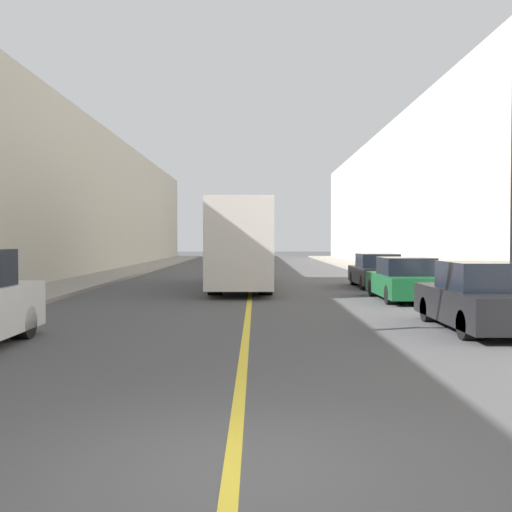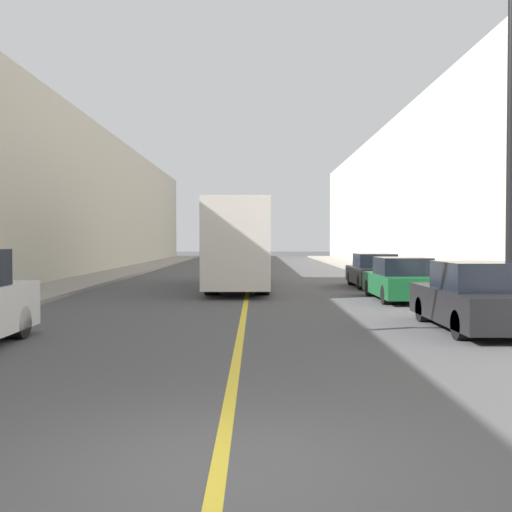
# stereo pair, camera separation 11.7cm
# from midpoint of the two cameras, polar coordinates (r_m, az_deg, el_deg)

# --- Properties ---
(ground_plane) EXTENTS (200.00, 200.00, 0.00)m
(ground_plane) POSITION_cam_midpoint_polar(r_m,az_deg,el_deg) (5.56, -3.18, -20.15)
(ground_plane) COLOR #474749
(sidewalk_left) EXTENTS (2.67, 72.00, 0.14)m
(sidewalk_left) POSITION_cam_midpoint_polar(r_m,az_deg,el_deg) (36.13, -13.09, -1.64)
(sidewalk_left) COLOR gray
(sidewalk_left) RESTS_ON ground
(sidewalk_right) EXTENTS (2.67, 72.00, 0.14)m
(sidewalk_right) POSITION_cam_midpoint_polar(r_m,az_deg,el_deg) (36.01, 11.92, -1.64)
(sidewalk_right) COLOR gray
(sidewalk_right) RESTS_ON ground
(building_row_left) EXTENTS (4.00, 72.00, 9.05)m
(building_row_left) POSITION_cam_midpoint_polar(r_m,az_deg,el_deg) (37.05, -18.19, 5.29)
(building_row_left) COLOR #B7B2A3
(building_row_left) RESTS_ON ground
(building_row_right) EXTENTS (4.00, 72.00, 9.88)m
(building_row_right) POSITION_cam_midpoint_polar(r_m,az_deg,el_deg) (36.91, 17.06, 5.97)
(building_row_right) COLOR beige
(building_row_right) RESTS_ON ground
(road_center_line) EXTENTS (0.16, 72.00, 0.01)m
(road_center_line) POSITION_cam_midpoint_polar(r_m,az_deg,el_deg) (35.22, -0.60, -1.79)
(road_center_line) COLOR gold
(road_center_line) RESTS_ON ground
(bus) EXTENTS (2.41, 11.03, 3.57)m
(bus) POSITION_cam_midpoint_polar(r_m,az_deg,el_deg) (25.67, -1.59, 1.21)
(bus) COLOR silver
(bus) RESTS_ON ground
(car_right_near) EXTENTS (1.80, 4.46, 1.56)m
(car_right_near) POSITION_cam_midpoint_polar(r_m,az_deg,el_deg) (14.51, 20.21, -3.90)
(car_right_near) COLOR black
(car_right_near) RESTS_ON ground
(car_right_mid) EXTENTS (1.83, 4.41, 1.47)m
(car_right_mid) POSITION_cam_midpoint_polar(r_m,az_deg,el_deg) (20.91, 13.65, -2.31)
(car_right_mid) COLOR #145128
(car_right_mid) RESTS_ON ground
(car_right_far) EXTENTS (1.80, 4.21, 1.46)m
(car_right_far) POSITION_cam_midpoint_polar(r_m,az_deg,el_deg) (26.33, 11.13, -1.51)
(car_right_far) COLOR black
(car_right_far) RESTS_ON ground
(street_lamp_right) EXTENTS (2.90, 0.24, 8.69)m
(street_lamp_right) POSITION_cam_midpoint_polar(r_m,az_deg,el_deg) (16.68, 22.38, 11.87)
(street_lamp_right) COLOR black
(street_lamp_right) RESTS_ON sidewalk_right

